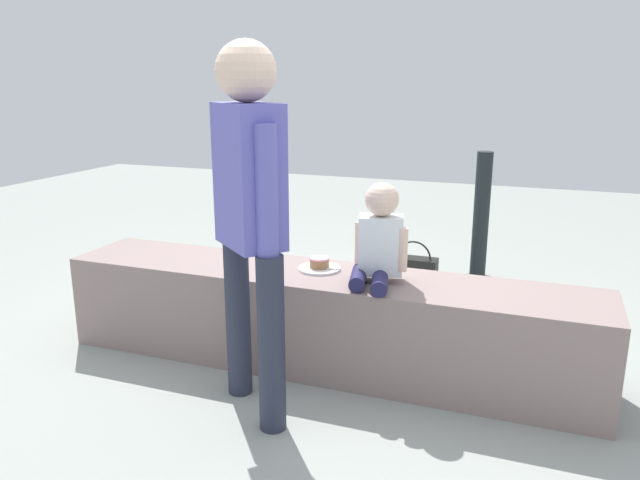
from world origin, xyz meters
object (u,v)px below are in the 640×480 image
(cake_plate, at_px, (319,266))
(party_cup_red, at_px, (468,331))
(adult_standing, at_px, (250,200))
(child_seated, at_px, (379,239))
(water_bottle_far_side, at_px, (532,312))
(handbag_black_leather, at_px, (413,274))
(gift_bag, at_px, (406,305))
(water_bottle_near_gift, at_px, (394,295))

(cake_plate, xyz_separation_m, party_cup_red, (0.72, 0.51, -0.46))
(adult_standing, bearing_deg, cake_plate, 80.97)
(child_seated, distance_m, adult_standing, 0.70)
(water_bottle_far_side, bearing_deg, adult_standing, -128.33)
(water_bottle_far_side, xyz_separation_m, handbag_black_leather, (-0.80, 0.35, 0.04))
(adult_standing, bearing_deg, child_seated, 49.41)
(gift_bag, xyz_separation_m, water_bottle_near_gift, (-0.14, 0.29, -0.06))
(cake_plate, xyz_separation_m, handbag_black_leather, (0.24, 1.20, -0.39))
(cake_plate, height_order, handbag_black_leather, cake_plate)
(gift_bag, relative_size, handbag_black_leather, 0.97)
(adult_standing, height_order, party_cup_red, adult_standing)
(child_seated, distance_m, gift_bag, 0.83)
(cake_plate, distance_m, water_bottle_near_gift, 0.95)
(adult_standing, distance_m, handbag_black_leather, 2.00)
(cake_plate, bearing_deg, gift_bag, 56.89)
(child_seated, bearing_deg, water_bottle_near_gift, 98.14)
(water_bottle_near_gift, bearing_deg, handbag_black_leather, 83.91)
(child_seated, xyz_separation_m, party_cup_red, (0.38, 0.59, -0.65))
(gift_bag, relative_size, party_cup_red, 3.05)
(water_bottle_far_side, bearing_deg, child_seated, -127.08)
(party_cup_red, height_order, handbag_black_leather, handbag_black_leather)
(child_seated, distance_m, water_bottle_far_side, 1.34)
(water_bottle_near_gift, height_order, water_bottle_far_side, water_bottle_near_gift)
(adult_standing, height_order, handbag_black_leather, adult_standing)
(child_seated, xyz_separation_m, handbag_black_leather, (-0.09, 1.29, -0.58))
(water_bottle_far_side, height_order, handbag_black_leather, handbag_black_leather)
(adult_standing, bearing_deg, gift_bag, 68.44)
(cake_plate, height_order, party_cup_red, cake_plate)
(party_cup_red, relative_size, handbag_black_leather, 0.32)
(child_seated, height_order, handbag_black_leather, child_seated)
(water_bottle_near_gift, bearing_deg, gift_bag, -63.77)
(water_bottle_near_gift, xyz_separation_m, party_cup_red, (0.51, -0.32, -0.04))
(cake_plate, relative_size, handbag_black_leather, 0.60)
(gift_bag, height_order, handbag_black_leather, handbag_black_leather)
(party_cup_red, bearing_deg, cake_plate, -144.79)
(cake_plate, bearing_deg, water_bottle_far_side, 39.40)
(adult_standing, xyz_separation_m, cake_plate, (0.09, 0.58, -0.45))
(cake_plate, bearing_deg, handbag_black_leather, 78.55)
(water_bottle_near_gift, bearing_deg, party_cup_red, -31.98)
(party_cup_red, distance_m, handbag_black_leather, 0.85)
(adult_standing, xyz_separation_m, water_bottle_near_gift, (0.30, 1.41, -0.87))
(handbag_black_leather, bearing_deg, cake_plate, -101.45)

